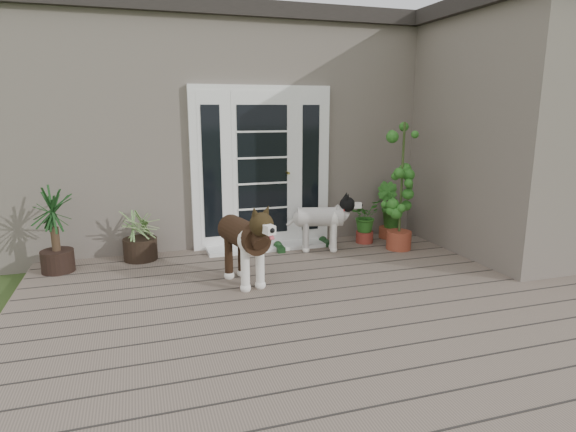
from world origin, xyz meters
name	(u,v)px	position (x,y,z in m)	size (l,w,h in m)	color
deck	(339,307)	(0.00, 0.40, 0.06)	(6.20, 4.60, 0.12)	#6B5B4C
house_main	(243,133)	(0.00, 4.65, 1.55)	(7.40, 4.00, 3.10)	#665E54
roof_main	(241,33)	(0.00, 4.65, 3.20)	(7.60, 4.20, 0.20)	#2D2826
house_wing	(512,142)	(2.90, 1.50, 1.55)	(1.60, 2.40, 3.10)	#665E54
roof_wing	(526,6)	(2.90, 1.50, 3.20)	(1.80, 2.60, 0.20)	#2D2826
door_unit	(262,168)	(-0.20, 2.60, 1.19)	(1.90, 0.14, 2.15)	white
door_step	(266,247)	(-0.20, 2.40, 0.14)	(1.60, 0.40, 0.05)	white
brindle_dog	(244,248)	(-0.78, 1.18, 0.52)	(0.41, 0.96, 0.80)	#352013
white_dog	(320,226)	(0.45, 2.09, 0.45)	(0.34, 0.80, 0.67)	white
spider_plant	(139,231)	(-1.83, 2.40, 0.49)	(0.69, 0.69, 0.73)	#85A163
yucca	(54,230)	(-2.75, 2.21, 0.62)	(0.69, 0.69, 1.00)	#103216
herb_a	(365,224)	(1.20, 2.27, 0.38)	(0.41, 0.41, 0.52)	#20601B
herb_b	(389,218)	(1.65, 2.40, 0.42)	(0.40, 0.40, 0.60)	#205418
herb_c	(429,217)	(2.33, 2.40, 0.38)	(0.34, 0.34, 0.53)	#2D631C
sapling	(402,185)	(1.49, 1.84, 0.99)	(0.51, 0.51, 1.75)	#1D5F1B
clog_left	(279,248)	(-0.07, 2.24, 0.16)	(0.14, 0.30, 0.09)	black
clog_right	(325,242)	(0.63, 2.32, 0.16)	(0.13, 0.28, 0.08)	#173918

